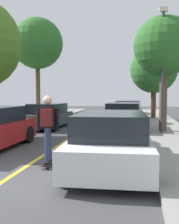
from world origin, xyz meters
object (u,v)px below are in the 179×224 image
at_px(street_tree_left_near, 37,44).
at_px(skateboarder, 48,124).
at_px(skateboard, 48,163).
at_px(parked_car_right_far, 128,111).
at_px(street_tree_right_nearest, 164,47).
at_px(parked_car_left_near, 48,116).
at_px(street_tree_right_near, 154,70).
at_px(streetlamp, 163,62).
at_px(parked_car_right_near, 124,117).
at_px(parked_car_right_farthest, 130,108).
at_px(parked_car_right_nearest, 112,140).

bearing_deg(street_tree_left_near, skateboarder, -68.69).
bearing_deg(skateboard, parked_car_right_far, 82.95).
xyz_separation_m(street_tree_left_near, street_tree_right_nearest, (8.07, -4.96, -1.28)).
relative_size(parked_car_left_near, street_tree_right_near, 0.86).
bearing_deg(streetlamp, skateboard, -119.74).
distance_m(parked_car_right_near, parked_car_right_far, 5.86).
bearing_deg(street_tree_left_near, parked_car_right_farthest, 50.27).
distance_m(parked_car_right_nearest, parked_car_right_far, 12.99).
height_order(parked_car_right_far, skateboard, parked_car_right_far).
xyz_separation_m(parked_car_right_nearest, parked_car_right_far, (-0.00, 12.99, 0.02)).
relative_size(parked_car_right_farthest, street_tree_right_near, 0.77).
bearing_deg(streetlamp, parked_car_right_nearest, -107.06).
distance_m(parked_car_left_near, streetlamp, 7.03).
relative_size(street_tree_right_nearest, streetlamp, 0.98).
relative_size(parked_car_right_nearest, skateboarder, 2.71).
bearing_deg(skateboard, street_tree_right_near, 76.53).
distance_m(parked_car_right_farthest, skateboarder, 19.28).
distance_m(street_tree_left_near, streetlamp, 10.05).
xyz_separation_m(parked_car_left_near, street_tree_right_near, (6.21, 6.39, 3.07)).
bearing_deg(skateboard, parked_car_right_near, 77.48).
height_order(parked_car_right_near, skateboarder, skateboarder).
bearing_deg(street_tree_right_nearest, skateboard, -117.45).
distance_m(street_tree_right_nearest, skateboard, 8.59).
distance_m(parked_car_right_farthest, streetlamp, 13.62).
bearing_deg(parked_car_left_near, parked_car_right_near, -11.29).
relative_size(street_tree_right_near, streetlamp, 0.97).
distance_m(parked_car_right_far, skateboarder, 13.35).
relative_size(parked_car_right_near, skateboard, 5.20).
bearing_deg(parked_car_right_far, parked_car_right_farthest, 90.00).
xyz_separation_m(parked_car_right_nearest, streetlamp, (1.75, 5.70, 2.63)).
bearing_deg(street_tree_right_near, parked_car_right_nearest, -97.39).
xyz_separation_m(street_tree_right_nearest, skateboard, (-3.50, -6.74, -4.02)).
xyz_separation_m(street_tree_right_nearest, streetlamp, (-0.12, -0.82, -0.79)).
distance_m(parked_car_left_near, street_tree_right_nearest, 7.25).
distance_m(parked_car_right_farthest, street_tree_left_near, 10.80).
height_order(parked_car_right_nearest, street_tree_right_near, street_tree_right_near).
bearing_deg(skateboarder, parked_car_right_far, 83.00).
xyz_separation_m(parked_car_right_far, street_tree_right_near, (1.87, 1.40, 3.03)).
distance_m(parked_car_right_near, street_tree_left_near, 8.90).
bearing_deg(street_tree_right_nearest, street_tree_left_near, 148.41).
height_order(parked_car_right_nearest, skateboarder, skateboarder).
height_order(parked_car_right_near, street_tree_right_nearest, street_tree_right_nearest).
relative_size(parked_car_right_far, street_tree_left_near, 0.65).
distance_m(parked_car_right_far, parked_car_right_farthest, 5.96).
bearing_deg(skateboard, parked_car_left_near, 108.21).
distance_m(parked_car_left_near, street_tree_left_near, 6.16).
xyz_separation_m(parked_car_right_far, skateboard, (-1.63, -13.21, -0.62)).
relative_size(parked_car_right_nearest, skateboard, 5.41).
distance_m(parked_car_left_near, skateboarder, 8.70).
relative_size(parked_car_left_near, skateboarder, 2.67).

